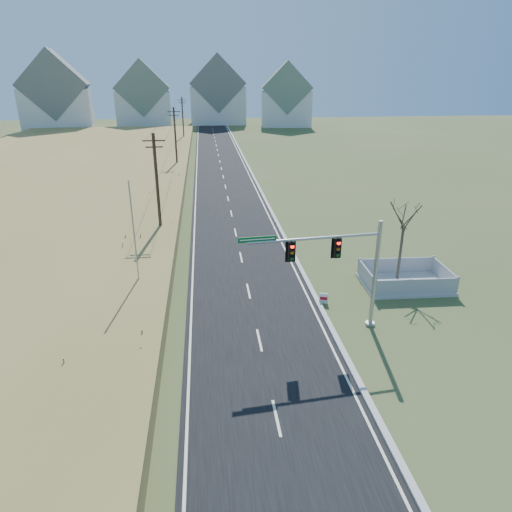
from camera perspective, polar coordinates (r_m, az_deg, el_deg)
The scene contains 16 objects.
ground at distance 26.67m, azimuth -0.10°, elevation -8.29°, with size 260.00×260.00×0.00m, color #405127.
road at distance 74.18m, azimuth -4.48°, elevation 11.42°, with size 8.00×180.00×0.06m, color black.
curb at distance 74.42m, azimuth -1.23°, elevation 11.56°, with size 0.30×180.00×0.18m, color #B2AFA8.
reed_marsh at distance 67.68m, azimuth -25.14°, elevation 8.97°, with size 38.00×110.00×1.30m, color #9A7F45.
utility_pole_near at distance 39.11m, azimuth -12.23°, elevation 8.50°, with size 1.80×0.26×9.00m.
utility_pole_mid at distance 68.59m, azimuth -10.03°, elevation 14.25°, with size 1.80×0.26×9.00m.
utility_pole_far at distance 98.38m, azimuth -9.13°, elevation 16.53°, with size 1.80×0.26×9.00m.
condo_nw at distance 128.05m, azimuth -23.71°, elevation 17.60°, with size 17.69×13.38×19.05m.
condo_nnw at distance 131.98m, azimuth -13.92°, elevation 18.47°, with size 14.93×11.17×17.03m.
condo_n at distance 135.12m, azimuth -4.81°, elevation 19.34°, with size 15.27×10.20×18.54m.
condo_ne at distance 129.07m, azimuth 3.80°, elevation 18.91°, with size 14.12×10.51×16.52m.
traffic_signal_mast at distance 24.77m, azimuth 11.05°, elevation -1.04°, with size 7.82×1.01×6.25m.
fence_enclosure at distance 32.53m, azimuth 18.09°, elevation -3.10°, with size 5.80×4.07×1.29m.
open_sign at distance 28.85m, azimuth 8.45°, elevation -5.25°, with size 0.55×0.22×0.69m.
flagpole at distance 29.26m, azimuth -14.77°, elevation 0.37°, with size 0.34×0.34×7.61m.
bare_tree at distance 31.59m, azimuth 18.15°, elevation 4.98°, with size 2.25×2.25×5.97m.
Camera 1 is at (-2.56, -22.92, 13.40)m, focal length 32.00 mm.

